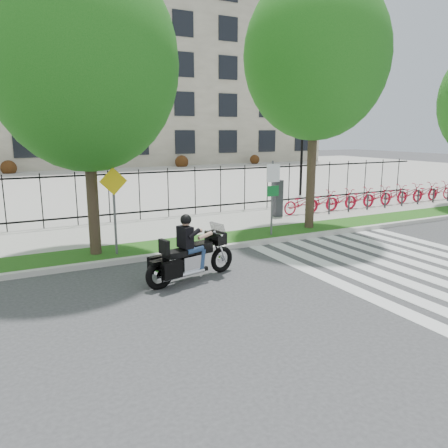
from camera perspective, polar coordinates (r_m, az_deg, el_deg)
name	(u,v)px	position (r m, az deg, el deg)	size (l,w,h in m)	color
ground	(263,300)	(9.68, 5.18, -9.91)	(120.00, 120.00, 0.00)	#363639
curb	(190,252)	(13.11, -4.45, -3.63)	(60.00, 0.20, 0.15)	beige
grass_verge	(180,245)	(13.87, -5.82, -2.78)	(60.00, 1.50, 0.15)	#1C4812
sidewalk	(154,230)	(16.16, -9.07, -0.74)	(60.00, 3.50, 0.15)	#ABA8A0
plaza	(76,182)	(33.10, -18.71, 5.24)	(80.00, 34.00, 0.10)	#ABA8A0
crosswalk_stripes	(417,269)	(12.79, 23.85, -5.38)	(5.70, 8.00, 0.01)	silver
iron_fence	(139,195)	(17.61, -10.98, 3.80)	(30.00, 0.06, 2.00)	black
office_building	(39,70)	(53.07, -22.96, 18.02)	(60.00, 21.90, 20.15)	gray
lamp_post_right	(302,139)	(24.56, 10.18, 10.92)	(1.06, 0.70, 4.25)	black
street_tree_1	(84,62)	(12.83, -17.82, 19.46)	(5.04, 5.04, 8.14)	#34271C
street_tree_2	(316,56)	(16.17, 11.92, 20.66)	(4.94, 4.94, 8.80)	#34271C
bike_share_station	(376,196)	(21.68, 19.23, 3.44)	(11.05, 0.85, 1.50)	#2D2D33
sign_pole_regulatory	(273,188)	(14.69, 6.37, 4.66)	(0.50, 0.09, 2.50)	#59595B
sign_pole_warning	(114,199)	(12.59, -14.16, 3.15)	(0.78, 0.09, 2.49)	#59595B
motorcycle_rider	(191,254)	(10.72, -4.29, -3.90)	(2.57, 1.09, 2.02)	black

